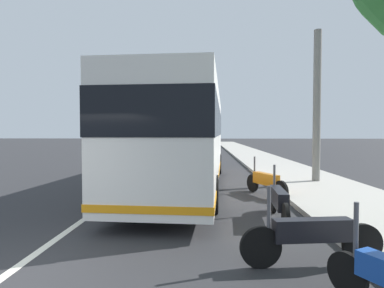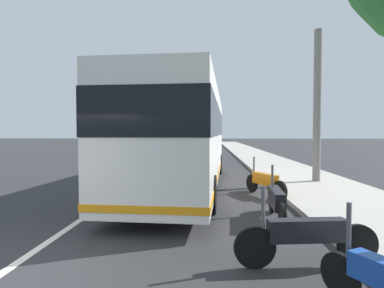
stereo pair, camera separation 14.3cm
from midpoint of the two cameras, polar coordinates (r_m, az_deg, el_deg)
sidewalk_curb at (r=14.72m, az=19.68°, el=-5.96°), size 110.00×3.60×0.14m
lane_divider_line at (r=14.44m, az=-9.02°, el=-6.29°), size 110.00×0.16×0.01m
coach_bus at (r=12.10m, az=-0.93°, el=1.76°), size 12.43×3.35×3.59m
motorcycle_by_tree at (r=5.41m, az=20.78°, el=-15.38°), size 0.39×2.29×1.28m
motorcycle_angled at (r=7.73m, az=15.57°, el=-9.98°), size 2.39×0.33×1.27m
motorcycle_far_end at (r=10.74m, az=13.46°, el=-6.67°), size 2.01×1.00×1.26m
car_side_street at (r=29.09m, az=-6.90°, el=-0.68°), size 4.62×2.06×1.52m
car_ahead_same_lane at (r=32.39m, az=0.69°, el=-0.47°), size 3.91×1.81×1.41m
car_far_distant at (r=49.97m, az=-3.25°, el=0.44°), size 4.72×2.03×1.47m
car_behind_bus at (r=44.45m, az=-4.53°, el=0.30°), size 4.71×1.91×1.53m
utility_pole at (r=13.68m, az=22.06°, el=6.15°), size 0.30×0.30×6.21m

